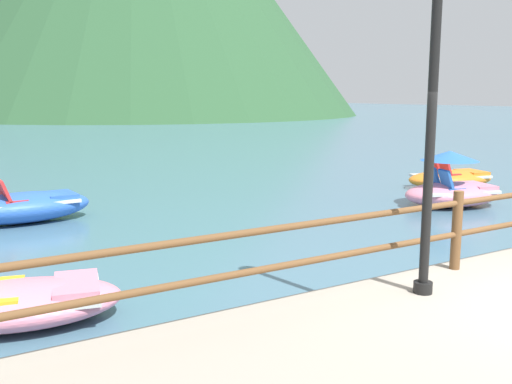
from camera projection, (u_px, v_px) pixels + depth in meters
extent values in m
plane|color=#477084|center=(1.00, 131.00, 39.48)|extent=(200.00, 200.00, 0.00)
cylinder|color=brown|center=(457.00, 230.00, 6.88)|extent=(0.12, 0.12, 0.95)
cylinder|color=brown|center=(458.00, 203.00, 6.83)|extent=(23.80, 0.07, 0.07)
cylinder|color=brown|center=(456.00, 234.00, 6.89)|extent=(23.80, 0.07, 0.07)
cylinder|color=black|center=(432.00, 107.00, 5.80)|extent=(0.10, 0.10, 3.91)
cylinder|color=black|center=(423.00, 287.00, 6.11)|extent=(0.20, 0.20, 0.12)
ellipsoid|color=blue|center=(24.00, 207.00, 11.27)|extent=(2.59, 1.27, 0.59)
cube|color=silver|center=(23.00, 202.00, 11.25)|extent=(2.02, 1.04, 0.06)
cube|color=red|center=(15.00, 201.00, 10.94)|extent=(0.42, 0.42, 0.08)
cube|color=red|center=(4.00, 191.00, 10.81)|extent=(0.23, 0.41, 0.43)
cube|color=red|center=(10.00, 198.00, 11.32)|extent=(0.42, 0.42, 0.08)
cube|color=red|center=(0.00, 188.00, 11.19)|extent=(0.23, 0.41, 0.43)
cube|color=blue|center=(60.00, 196.00, 11.62)|extent=(0.60, 0.83, 0.12)
ellipsoid|color=orange|center=(450.00, 179.00, 15.46)|extent=(2.66, 1.80, 0.47)
cube|color=silver|center=(450.00, 176.00, 15.45)|extent=(2.08, 1.45, 0.06)
cube|color=red|center=(450.00, 175.00, 15.15)|extent=(0.48, 0.48, 0.08)
cube|color=red|center=(445.00, 167.00, 15.06)|extent=(0.30, 0.44, 0.43)
cube|color=red|center=(439.00, 172.00, 15.62)|extent=(0.48, 0.48, 0.08)
cube|color=red|center=(434.00, 165.00, 15.53)|extent=(0.30, 0.44, 0.43)
cube|color=orange|center=(472.00, 173.00, 15.63)|extent=(0.73, 0.98, 0.12)
ellipsoid|color=pink|center=(19.00, 304.00, 6.30)|extent=(2.43, 1.73, 0.45)
cube|color=silver|center=(19.00, 297.00, 6.28)|extent=(1.90, 1.40, 0.06)
cube|color=yellow|center=(5.00, 285.00, 6.46)|extent=(0.48, 0.48, 0.08)
cube|color=pink|center=(76.00, 286.00, 6.45)|extent=(0.68, 0.96, 0.12)
ellipsoid|color=pink|center=(452.00, 194.00, 12.88)|extent=(2.51, 1.91, 0.54)
cube|color=silver|center=(452.00, 190.00, 12.87)|extent=(1.97, 1.54, 0.06)
cube|color=blue|center=(453.00, 189.00, 12.56)|extent=(0.50, 0.50, 0.08)
cube|color=blue|center=(446.00, 179.00, 12.48)|extent=(0.31, 0.44, 0.43)
cube|color=blue|center=(439.00, 185.00, 13.07)|extent=(0.50, 0.50, 0.08)
cube|color=blue|center=(433.00, 176.00, 12.98)|extent=(0.31, 0.44, 0.43)
cube|color=pink|center=(476.00, 186.00, 13.01)|extent=(0.73, 1.03, 0.12)
cone|color=blue|center=(450.00, 156.00, 12.71)|extent=(1.57, 1.57, 0.22)
cone|color=#2D5633|center=(40.00, 25.00, 70.30)|extent=(29.05, 29.05, 21.52)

